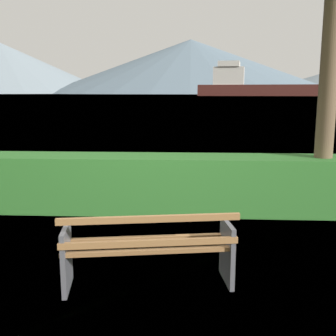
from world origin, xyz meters
TOP-DOWN VIEW (x-y plane):
  - ground_plane at (0.00, 0.00)m, footprint 1400.00×1400.00m
  - water_surface at (0.00, 306.43)m, footprint 620.00×620.00m
  - park_bench at (0.01, -0.06)m, footprint 1.87×0.84m
  - hedge_row at (0.00, 2.78)m, footprint 6.52×0.85m
  - cargo_ship_large at (41.83, 215.24)m, footprint 89.22×26.68m
  - distant_hills at (4.55, 548.27)m, footprint 833.92×381.56m

SIDE VIEW (x-z plane):
  - ground_plane at x=0.00m, z-range 0.00..0.00m
  - water_surface at x=0.00m, z-range 0.00..0.00m
  - park_bench at x=0.01m, z-range 0.00..0.86m
  - hedge_row at x=0.00m, z-range 0.00..0.97m
  - cargo_ship_large at x=41.83m, z-range -3.95..13.98m
  - distant_hills at x=4.55m, z-range -2.94..66.70m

